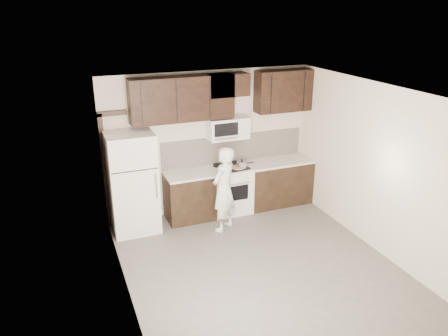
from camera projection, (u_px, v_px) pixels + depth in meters
floor at (259, 265)px, 6.79m from camera, size 4.50×4.50×0.00m
back_wall at (209, 142)px, 8.27m from camera, size 4.00×0.00×4.00m
ceiling at (265, 93)px, 5.83m from camera, size 4.50×4.50×0.00m
counter_run at (244, 187)px, 8.52m from camera, size 2.95×0.64×0.91m
stove at (230, 189)px, 8.41m from camera, size 0.76×0.66×0.94m
backsplash at (234, 148)px, 8.49m from camera, size 2.90×0.02×0.54m
upper_cabinets at (223, 94)px, 7.85m from camera, size 3.48×0.35×0.78m
microwave at (228, 128)px, 8.09m from camera, size 0.76×0.42×0.40m
refrigerator at (133, 183)px, 7.58m from camera, size 0.80×0.76×1.80m
door_trim at (106, 161)px, 7.60m from camera, size 0.50×0.08×2.12m
saucepan at (242, 165)px, 8.16m from camera, size 0.34×0.19×0.18m
baking_tray at (238, 168)px, 8.19m from camera, size 0.41×0.33×0.02m
pizza at (238, 167)px, 8.18m from camera, size 0.29×0.29×0.02m
person at (224, 189)px, 7.63m from camera, size 0.67×0.63×1.54m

